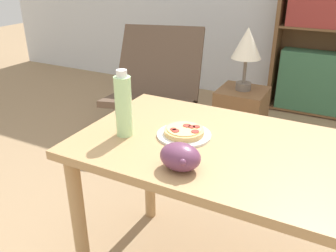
{
  "coord_description": "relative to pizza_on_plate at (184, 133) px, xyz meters",
  "views": [
    {
      "loc": [
        0.31,
        -1.12,
        1.37
      ],
      "look_at": [
        -0.27,
        -0.02,
        0.79
      ],
      "focal_mm": 38.0,
      "sensor_mm": 36.0,
      "label": 1
    }
  ],
  "objects": [
    {
      "name": "bookshelf",
      "position": [
        0.24,
        2.42,
        0.0
      ],
      "size": [
        0.77,
        0.28,
        1.64
      ],
      "color": "brown",
      "rests_on": "ground_plane"
    },
    {
      "name": "table_lamp",
      "position": [
        -0.12,
        1.27,
        0.09
      ],
      "size": [
        0.21,
        0.21,
        0.45
      ],
      "color": "#665B51",
      "rests_on": "side_table"
    },
    {
      "name": "grape_bunch",
      "position": [
        0.09,
        -0.23,
        0.03
      ],
      "size": [
        0.14,
        0.11,
        0.09
      ],
      "color": "#6B3856",
      "rests_on": "dining_table"
    },
    {
      "name": "drink_bottle",
      "position": [
        -0.22,
        -0.1,
        0.11
      ],
      "size": [
        0.07,
        0.07,
        0.27
      ],
      "color": "#B7EAA3",
      "rests_on": "dining_table"
    },
    {
      "name": "dining_table",
      "position": [
        0.18,
        0.0,
        -0.13
      ],
      "size": [
        1.17,
        0.7,
        0.73
      ],
      "color": "tan",
      "rests_on": "ground_plane"
    },
    {
      "name": "pizza_on_plate",
      "position": [
        0.0,
        0.0,
        0.0
      ],
      "size": [
        0.22,
        0.22,
        0.04
      ],
      "color": "white",
      "rests_on": "dining_table"
    },
    {
      "name": "lounge_chair_near",
      "position": [
        -0.83,
        1.23,
        -0.46
      ],
      "size": [
        0.85,
        0.92,
        0.88
      ],
      "rotation": [
        0.0,
        0.0,
        0.28
      ],
      "color": "black",
      "rests_on": "ground_plane"
    },
    {
      "name": "side_table",
      "position": [
        -0.12,
        1.27,
        -0.49
      ],
      "size": [
        0.34,
        0.34,
        0.52
      ],
      "color": "brown",
      "rests_on": "ground_plane"
    }
  ]
}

